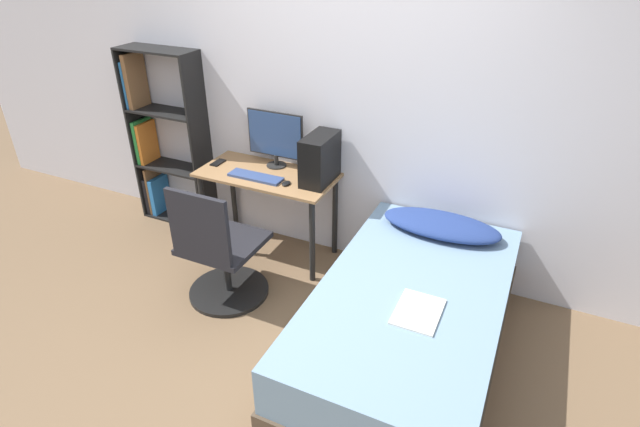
{
  "coord_description": "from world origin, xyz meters",
  "views": [
    {
      "loc": [
        1.33,
        -1.82,
        2.37
      ],
      "look_at": [
        0.12,
        0.75,
        0.75
      ],
      "focal_mm": 28.0,
      "sensor_mm": 36.0,
      "label": 1
    }
  ],
  "objects_px": {
    "bookshelf": "(160,143)",
    "keyboard": "(256,177)",
    "pc_tower": "(320,159)",
    "office_chair": "(220,258)",
    "bed": "(408,325)",
    "monitor": "(275,137)"
  },
  "relations": [
    {
      "from": "bookshelf",
      "to": "keyboard",
      "type": "relative_size",
      "value": 3.59
    },
    {
      "from": "bookshelf",
      "to": "pc_tower",
      "type": "relative_size",
      "value": 4.21
    },
    {
      "from": "pc_tower",
      "to": "bookshelf",
      "type": "bearing_deg",
      "value": 177.41
    },
    {
      "from": "bookshelf",
      "to": "pc_tower",
      "type": "xyz_separation_m",
      "value": [
        1.6,
        -0.07,
        0.17
      ]
    },
    {
      "from": "office_chair",
      "to": "bed",
      "type": "xyz_separation_m",
      "value": [
        1.38,
        -0.01,
        -0.08
      ]
    },
    {
      "from": "office_chair",
      "to": "pc_tower",
      "type": "relative_size",
      "value": 2.55
    },
    {
      "from": "bed",
      "to": "office_chair",
      "type": "bearing_deg",
      "value": 179.52
    },
    {
      "from": "office_chair",
      "to": "monitor",
      "type": "bearing_deg",
      "value": 90.0
    },
    {
      "from": "monitor",
      "to": "pc_tower",
      "type": "xyz_separation_m",
      "value": [
        0.43,
        -0.11,
        -0.06
      ]
    },
    {
      "from": "monitor",
      "to": "pc_tower",
      "type": "relative_size",
      "value": 1.3
    },
    {
      "from": "bookshelf",
      "to": "bed",
      "type": "relative_size",
      "value": 0.81
    },
    {
      "from": "bed",
      "to": "keyboard",
      "type": "height_order",
      "value": "keyboard"
    },
    {
      "from": "bookshelf",
      "to": "monitor",
      "type": "distance_m",
      "value": 1.19
    },
    {
      "from": "bookshelf",
      "to": "pc_tower",
      "type": "bearing_deg",
      "value": -2.59
    },
    {
      "from": "monitor",
      "to": "pc_tower",
      "type": "bearing_deg",
      "value": -13.62
    },
    {
      "from": "office_chair",
      "to": "pc_tower",
      "type": "distance_m",
      "value": 1.02
    },
    {
      "from": "office_chair",
      "to": "monitor",
      "type": "relative_size",
      "value": 1.96
    },
    {
      "from": "office_chair",
      "to": "bed",
      "type": "height_order",
      "value": "office_chair"
    },
    {
      "from": "bed",
      "to": "pc_tower",
      "type": "distance_m",
      "value": 1.36
    },
    {
      "from": "office_chair",
      "to": "keyboard",
      "type": "height_order",
      "value": "office_chair"
    },
    {
      "from": "pc_tower",
      "to": "keyboard",
      "type": "bearing_deg",
      "value": -160.89
    },
    {
      "from": "bed",
      "to": "bookshelf",
      "type": "bearing_deg",
      "value": 162.09
    }
  ]
}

